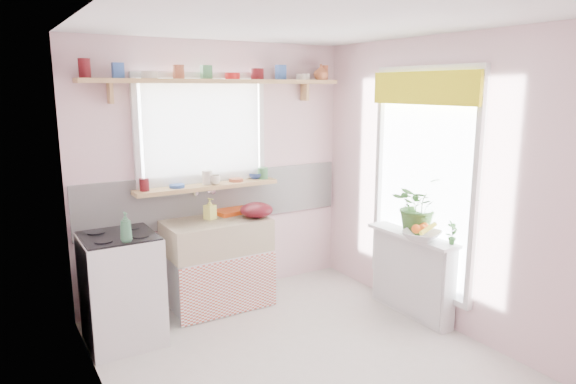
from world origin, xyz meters
TOP-DOWN VIEW (x-y plane):
  - room at (0.66, 0.86)m, footprint 3.20×3.20m
  - sink_unit at (-0.15, 1.29)m, footprint 0.95×0.65m
  - cooker at (-1.10, 1.05)m, footprint 0.58×0.58m
  - radiator_ledge at (1.30, 0.20)m, footprint 0.22×0.95m
  - windowsill at (-0.15, 1.48)m, footprint 1.40×0.22m
  - pine_shelf at (0.00, 1.47)m, footprint 2.52×0.24m
  - shelf_crockery at (-0.02, 1.47)m, footprint 2.47×0.11m
  - sill_crockery at (-0.15, 1.48)m, footprint 1.35×0.11m
  - dish_tray at (0.11, 1.50)m, footprint 0.44×0.36m
  - colander at (0.22, 1.20)m, footprint 0.35×0.35m
  - jade_plant at (1.33, 0.21)m, footprint 0.57×0.53m
  - fruit_bowl at (1.21, 0.02)m, footprint 0.42×0.42m
  - herb_pot at (1.33, -0.20)m, footprint 0.11×0.08m
  - soap_bottle_sink at (-0.18, 1.36)m, footprint 0.12×0.12m
  - sill_cup at (-0.09, 1.45)m, footprint 0.15×0.15m
  - sill_bowl at (0.41, 1.54)m, footprint 0.19×0.19m
  - shelf_vase at (1.10, 1.41)m, footprint 0.15×0.15m
  - cooker_bottle at (-1.09, 0.83)m, footprint 0.10×0.10m
  - fruit at (1.22, 0.03)m, footprint 0.20×0.14m

SIDE VIEW (x-z plane):
  - radiator_ledge at x=1.30m, z-range 0.01..0.78m
  - sink_unit at x=-0.15m, z-range -0.13..0.99m
  - cooker at x=-1.10m, z-range 0.00..0.92m
  - fruit_bowl at x=1.21m, z-range 0.78..0.85m
  - dish_tray at x=0.11m, z-range 0.85..0.89m
  - fruit at x=1.22m, z-range 0.83..0.93m
  - herb_pot at x=1.33m, z-range 0.78..0.98m
  - colander at x=0.22m, z-range 0.85..0.99m
  - soap_bottle_sink at x=-0.18m, z-range 0.85..1.05m
  - cooker_bottle at x=-1.09m, z-range 0.92..1.14m
  - jade_plant at x=1.33m, z-range 0.77..1.29m
  - windowsill at x=-0.15m, z-range 1.12..1.16m
  - sill_bowl at x=0.41m, z-range 1.16..1.22m
  - sill_cup at x=-0.09m, z-range 1.16..1.25m
  - sill_crockery at x=-0.15m, z-range 1.16..1.28m
  - room at x=0.66m, z-range -0.23..2.97m
  - pine_shelf at x=0.00m, z-range 2.10..2.14m
  - shelf_crockery at x=-0.02m, z-range 2.13..2.25m
  - shelf_vase at x=1.10m, z-range 2.14..2.30m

